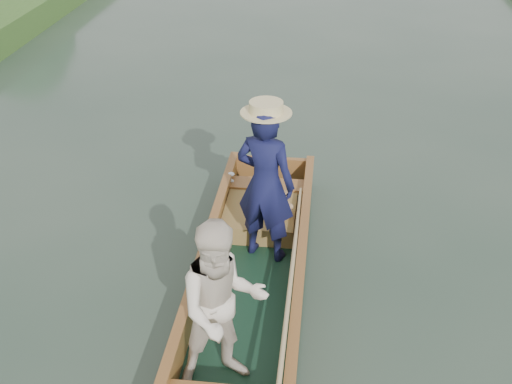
# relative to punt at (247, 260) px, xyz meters

# --- Properties ---
(ground) EXTENTS (120.00, 120.00, 0.00)m
(ground) POSITION_rel_punt_xyz_m (0.00, 0.10, -0.59)
(ground) COLOR #283D30
(ground) RESTS_ON ground
(punt) EXTENTS (1.12, 5.26, 1.89)m
(punt) POSITION_rel_punt_xyz_m (0.00, 0.00, 0.00)
(punt) COLOR #12301F
(punt) RESTS_ON ground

